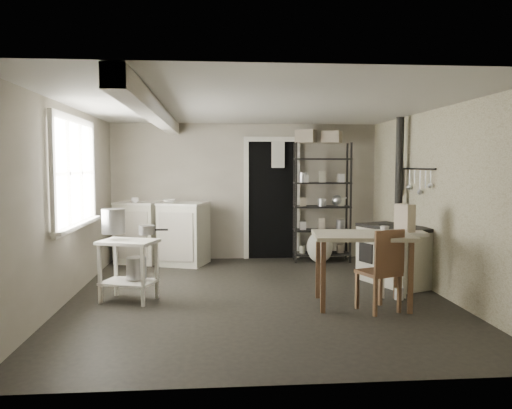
{
  "coord_description": "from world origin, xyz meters",
  "views": [
    {
      "loc": [
        -0.51,
        -5.98,
        1.59
      ],
      "look_at": [
        0.0,
        0.3,
        1.1
      ],
      "focal_mm": 35.0,
      "sensor_mm": 36.0,
      "label": 1
    }
  ],
  "objects": [
    {
      "name": "ceiling_beam",
      "position": [
        -1.2,
        0.0,
        2.2
      ],
      "size": [
        0.18,
        5.0,
        0.18
      ],
      "primitive_type": null,
      "color": "white",
      "rests_on": "ceiling"
    },
    {
      "name": "saucepan",
      "position": [
        -1.3,
        -0.17,
        0.85
      ],
      "size": [
        0.25,
        0.25,
        0.1
      ],
      "primitive_type": "cylinder",
      "rotation": [
        0.0,
        0.0,
        0.42
      ],
      "color": "#B3B3B6",
      "rests_on": "prep_table"
    },
    {
      "name": "chair",
      "position": [
        1.26,
        -0.73,
        0.48
      ],
      "size": [
        0.49,
        0.5,
        0.91
      ],
      "primitive_type": null,
      "rotation": [
        0.0,
        0.0,
        0.35
      ],
      "color": "brown",
      "rests_on": "ground"
    },
    {
      "name": "stove",
      "position": [
        1.89,
        0.47,
        0.44
      ],
      "size": [
        0.9,
        1.14,
        0.79
      ],
      "primitive_type": null,
      "rotation": [
        0.0,
        0.0,
        0.4
      ],
      "color": "beige",
      "rests_on": "ground"
    },
    {
      "name": "wall_front",
      "position": [
        0.0,
        -2.5,
        1.15
      ],
      "size": [
        4.5,
        0.02,
        2.3
      ],
      "primitive_type": "cube",
      "color": "#A69E8D",
      "rests_on": "ground"
    },
    {
      "name": "bucket",
      "position": [
        -1.45,
        -0.06,
        0.39
      ],
      "size": [
        0.26,
        0.26,
        0.26
      ],
      "primitive_type": "cylinder",
      "rotation": [
        0.0,
        0.0,
        -0.13
      ],
      "color": "#B3B3B6",
      "rests_on": "prep_table"
    },
    {
      "name": "oats_box",
      "position": [
        1.73,
        -0.24,
        1.01
      ],
      "size": [
        0.21,
        0.25,
        0.33
      ],
      "primitive_type": "cube",
      "rotation": [
        0.0,
        0.0,
        0.41
      ],
      "color": "#C0B39A",
      "rests_on": "side_ledge"
    },
    {
      "name": "window",
      "position": [
        -2.22,
        0.2,
        1.5
      ],
      "size": [
        0.12,
        1.76,
        1.28
      ],
      "primitive_type": null,
      "color": "white",
      "rests_on": "wall_left"
    },
    {
      "name": "storage_box_a",
      "position": [
        0.98,
        2.19,
        2.01
      ],
      "size": [
        0.39,
        0.37,
        0.21
      ],
      "primitive_type": "cube",
      "rotation": [
        0.0,
        0.0,
        -0.43
      ],
      "color": "#C0B39A",
      "rests_on": "shelf_rack"
    },
    {
      "name": "wall_right",
      "position": [
        2.25,
        0.0,
        1.15
      ],
      "size": [
        0.02,
        5.0,
        2.3
      ],
      "primitive_type": "cube",
      "color": "#A69E8D",
      "rests_on": "ground"
    },
    {
      "name": "storage_box_b",
      "position": [
        1.41,
        2.2,
        1.99
      ],
      "size": [
        0.39,
        0.38,
        0.19
      ],
      "primitive_type": "cube",
      "rotation": [
        0.0,
        0.0,
        -0.43
      ],
      "color": "#C0B39A",
      "rests_on": "shelf_rack"
    },
    {
      "name": "shelf_rack",
      "position": [
        1.25,
        2.15,
        0.95
      ],
      "size": [
        0.95,
        0.42,
        1.97
      ],
      "primitive_type": null,
      "rotation": [
        0.0,
        0.0,
        -0.06
      ],
      "color": "black",
      "rests_on": "ground"
    },
    {
      "name": "wall_back",
      "position": [
        0.0,
        2.5,
        1.15
      ],
      "size": [
        4.5,
        0.02,
        2.3
      ],
      "primitive_type": "cube",
      "color": "#A69E8D",
      "rests_on": "ground"
    },
    {
      "name": "mixing_bowl",
      "position": [
        -1.25,
        2.12,
        0.96
      ],
      "size": [
        0.29,
        0.29,
        0.07
      ],
      "primitive_type": "imported",
      "rotation": [
        0.0,
        0.0,
        -0.01
      ],
      "color": "silver",
      "rests_on": "base_cabinets"
    },
    {
      "name": "prep_table",
      "position": [
        -1.53,
        -0.1,
        0.4
      ],
      "size": [
        0.74,
        0.63,
        0.72
      ],
      "primitive_type": null,
      "rotation": [
        0.0,
        0.0,
        -0.33
      ],
      "color": "white",
      "rests_on": "ground"
    },
    {
      "name": "ceiling",
      "position": [
        0.0,
        0.0,
        2.3
      ],
      "size": [
        5.0,
        5.0,
        0.0
      ],
      "primitive_type": "plane",
      "rotation": [
        3.14,
        0.0,
        0.0
      ],
      "color": "beige",
      "rests_on": "wall_back"
    },
    {
      "name": "flour_sack",
      "position": [
        1.19,
        2.01,
        0.24
      ],
      "size": [
        0.52,
        0.48,
        0.52
      ],
      "primitive_type": "ellipsoid",
      "rotation": [
        0.0,
        0.0,
        -0.32
      ],
      "color": "beige",
      "rests_on": "ground"
    },
    {
      "name": "floor_crock",
      "position": [
        1.66,
        -0.3,
        0.07
      ],
      "size": [
        0.12,
        0.12,
        0.14
      ],
      "primitive_type": "cylinder",
      "rotation": [
        0.0,
        0.0,
        -0.09
      ],
      "color": "silver",
      "rests_on": "ground"
    },
    {
      "name": "doorway",
      "position": [
        0.45,
        2.47,
        1.0
      ],
      "size": [
        0.96,
        0.1,
        2.08
      ],
      "primitive_type": null,
      "color": "white",
      "rests_on": "ground"
    },
    {
      "name": "side_ledge",
      "position": [
        1.73,
        -0.25,
        0.43
      ],
      "size": [
        0.55,
        0.33,
        0.81
      ],
      "primitive_type": null,
      "rotation": [
        0.0,
        0.0,
        -0.1
      ],
      "color": "white",
      "rests_on": "ground"
    },
    {
      "name": "stovepipe",
      "position": [
        2.1,
        0.94,
        1.59
      ],
      "size": [
        0.11,
        0.11,
        1.33
      ],
      "primitive_type": null,
      "rotation": [
        0.0,
        0.0,
        0.06
      ],
      "color": "black",
      "rests_on": "stove"
    },
    {
      "name": "wallpaper_panel",
      "position": [
        2.24,
        0.0,
        1.15
      ],
      "size": [
        0.01,
        5.0,
        2.3
      ],
      "primitive_type": null,
      "color": "beige",
      "rests_on": "wall_right"
    },
    {
      "name": "work_table",
      "position": [
        1.14,
        -0.51,
        0.38
      ],
      "size": [
        1.17,
        0.88,
        0.83
      ],
      "primitive_type": null,
      "rotation": [
        0.0,
        0.0,
        -0.11
      ],
      "color": "beige",
      "rests_on": "ground"
    },
    {
      "name": "floor",
      "position": [
        0.0,
        0.0,
        0.0
      ],
      "size": [
        5.0,
        5.0,
        0.0
      ],
      "primitive_type": "plane",
      "color": "black",
      "rests_on": "ground"
    },
    {
      "name": "stockpot",
      "position": [
        -1.71,
        -0.03,
        0.94
      ],
      "size": [
        0.28,
        0.28,
        0.29
      ],
      "primitive_type": "cylinder",
      "rotation": [
        0.0,
        0.0,
        0.04
      ],
      "color": "#B3B3B6",
      "rests_on": "prep_table"
    },
    {
      "name": "shelf_jar",
      "position": [
        0.97,
        2.12,
        1.36
      ],
      "size": [
        0.09,
        0.09,
        0.18
      ],
      "primitive_type": "imported",
      "rotation": [
        0.0,
        0.0,
        0.15
      ],
      "color": "silver",
      "rests_on": "shelf_rack"
    },
    {
      "name": "counter_cup",
      "position": [
        -1.79,
        2.04,
        0.96
      ],
      "size": [
        0.11,
        0.11,
        0.09
      ],
      "primitive_type": "imported",
      "rotation": [
        0.0,
        0.0,
        0.02
      ],
      "color": "silver",
      "rests_on": "base_cabinets"
    },
    {
      "name": "utensil_rail",
      "position": [
        2.19,
        0.6,
        1.55
      ],
      "size": [
        0.06,
        1.2,
        0.44
      ],
      "primitive_type": null,
      "color": "#B3B3B6",
      "rests_on": "wall_right"
    },
    {
      "name": "wall_left",
      "position": [
        -2.25,
        0.0,
        1.15
      ],
      "size": [
        0.02,
        5.0,
        2.3
      ],
      "primitive_type": "cube",
      "color": "#A69E8D",
      "rests_on": "ground"
    },
    {
      "name": "base_cabinets",
      "position": [
        -1.38,
        2.18,
        0.46
      ],
      "size": [
        1.65,
        1.12,
        1.0
      ],
      "primitive_type": null,
      "rotation": [
        0.0,
        0.0,
        -0.33
      ],
      "color": "beige",
      "rests_on": "ground"
    },
    {
      "name": "table_cup",
      "position": [
        1.36,
        -0.61,
        0.81
      ],
      "size": [
        0.12,
        0.12,
        0.1
      ],
      "primitive_type": "imported",
      "rotation": [
        0.0,
        0.0,
        -0.2
      ],
      "color": "silver",
      "rests_on": "work_table"
    }
  ]
}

